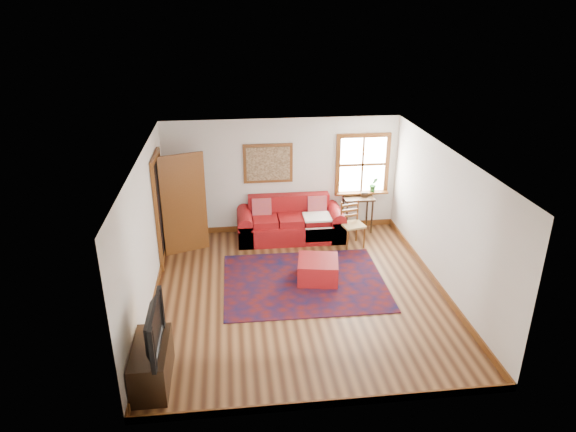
{
  "coord_description": "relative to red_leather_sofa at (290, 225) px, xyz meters",
  "views": [
    {
      "loc": [
        -1.09,
        -7.67,
        4.76
      ],
      "look_at": [
        -0.12,
        0.6,
        1.23
      ],
      "focal_mm": 32.0,
      "sensor_mm": 36.0,
      "label": 1
    }
  ],
  "objects": [
    {
      "name": "side_table",
      "position": [
        1.51,
        0.22,
        0.37
      ],
      "size": [
        0.66,
        0.49,
        0.79
      ],
      "color": "black",
      "rests_on": "ground"
    },
    {
      "name": "framed_artwork",
      "position": [
        -0.43,
        0.4,
        1.26
      ],
      "size": [
        1.05,
        0.07,
        0.85
      ],
      "color": "brown",
      "rests_on": "ground"
    },
    {
      "name": "doorway",
      "position": [
        -2.33,
        -0.53,
        0.78
      ],
      "size": [
        0.89,
        1.08,
        2.14
      ],
      "color": "black",
      "rests_on": "ground"
    },
    {
      "name": "television",
      "position": [
        -2.36,
        -4.34,
        0.59
      ],
      "size": [
        0.14,
        1.07,
        0.62
      ],
      "primitive_type": "imported",
      "rotation": [
        0.0,
        0.0,
        1.57
      ],
      "color": "black",
      "rests_on": "media_cabinet"
    },
    {
      "name": "ladder_back_chair",
      "position": [
        1.21,
        -0.51,
        0.21
      ],
      "size": [
        0.52,
        0.5,
        0.93
      ],
      "color": "tan",
      "rests_on": "ground"
    },
    {
      "name": "red_ottoman",
      "position": [
        0.28,
        -1.88,
        -0.09
      ],
      "size": [
        0.83,
        0.83,
        0.41
      ],
      "primitive_type": "cube",
      "rotation": [
        0.0,
        0.0,
        -0.18
      ],
      "color": "maroon",
      "rests_on": "ground"
    },
    {
      "name": "media_cabinet",
      "position": [
        -2.38,
        -4.31,
        -0.01
      ],
      "size": [
        0.47,
        1.04,
        0.57
      ],
      "primitive_type": "cube",
      "color": "black",
      "rests_on": "ground"
    },
    {
      "name": "room_envelope",
      "position": [
        -0.13,
        -2.3,
        1.36
      ],
      "size": [
        5.04,
        5.54,
        2.52
      ],
      "color": "silver",
      "rests_on": "ground"
    },
    {
      "name": "ground",
      "position": [
        -0.13,
        -2.31,
        -0.29
      ],
      "size": [
        5.5,
        5.5,
        0.0
      ],
      "primitive_type": "plane",
      "color": "#422311",
      "rests_on": "ground"
    },
    {
      "name": "candle_hurricane",
      "position": [
        -2.33,
        -3.89,
        0.36
      ],
      "size": [
        0.12,
        0.12,
        0.18
      ],
      "color": "silver",
      "rests_on": "media_cabinet"
    },
    {
      "name": "persian_rug",
      "position": [
        0.02,
        -1.94,
        -0.28
      ],
      "size": [
        2.92,
        2.35,
        0.02
      ],
      "primitive_type": "cube",
      "rotation": [
        0.0,
        0.0,
        -0.01
      ],
      "color": "#4F0E0B",
      "rests_on": "ground"
    },
    {
      "name": "window",
      "position": [
        1.65,
        0.39,
        1.02
      ],
      "size": [
        1.18,
        0.2,
        1.38
      ],
      "color": "white",
      "rests_on": "ground"
    },
    {
      "name": "red_leather_sofa",
      "position": [
        0.0,
        0.0,
        0.0
      ],
      "size": [
        2.25,
        0.93,
        0.88
      ],
      "color": "maroon",
      "rests_on": "ground"
    }
  ]
}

